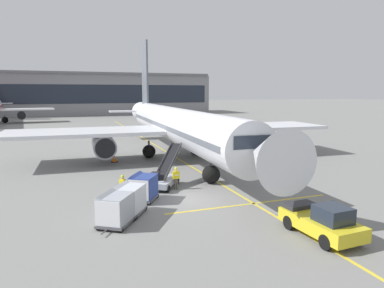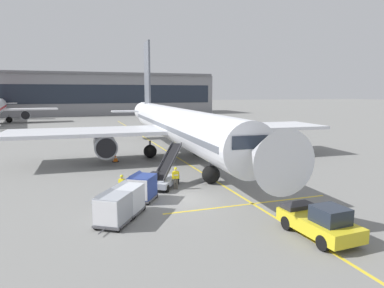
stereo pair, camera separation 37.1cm
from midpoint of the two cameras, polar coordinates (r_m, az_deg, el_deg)
name	(u,v)px [view 2 (the right image)]	position (r m, az deg, el deg)	size (l,w,h in m)	color
ground_plane	(188,199)	(24.67, -0.25, -9.03)	(600.00, 600.00, 0.00)	slate
parked_airplane	(176,125)	(39.13, -2.39, 3.13)	(36.02, 45.92, 15.43)	silver
belt_loader	(164,176)	(27.63, -4.21, -5.23)	(4.01, 5.03, 3.15)	#A3A8B2
baggage_cart_lead	(142,187)	(24.24, -7.82, -6.96)	(2.43, 2.72, 1.91)	#515156
baggage_cart_second	(127,198)	(21.80, -10.17, -8.80)	(2.43, 2.72, 1.91)	#515156
baggage_cart_third	(112,208)	(20.16, -12.47, -10.31)	(2.43, 2.72, 1.91)	#515156
pushback_tug	(320,222)	(19.49, 20.80, -11.88)	(2.33, 4.51, 1.83)	gold
ground_crew_by_loader	(176,177)	(26.80, -2.32, -5.39)	(0.57, 0.27, 1.74)	#514C42
ground_crew_by_carts	(122,185)	(24.86, -11.04, -6.65)	(0.44, 0.43, 1.74)	black
safety_cone_engine_keepout	(115,158)	(38.30, -12.21, -2.30)	(0.69, 0.69, 0.78)	black
apron_guidance_line_lead_in	(180,159)	(38.93, -1.72, -2.50)	(0.20, 110.00, 0.01)	yellow
apron_guidance_line_stop_bar	(249,204)	(23.94, 9.88, -9.70)	(12.00, 0.20, 0.01)	yellow
terminal_building	(49,94)	(125.62, -22.40, 7.60)	(108.51, 22.41, 13.81)	gray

